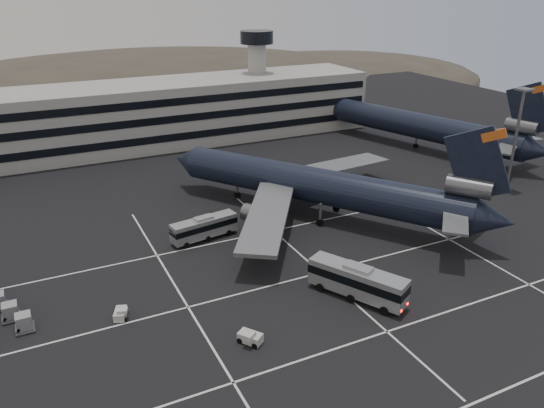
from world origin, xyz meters
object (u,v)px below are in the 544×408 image
at_px(bus_near, 357,281).
at_px(tug_a, 120,314).
at_px(trijet_main, 321,186).
at_px(bus_far, 204,227).

distance_m(bus_near, tug_a, 27.61).
bearing_deg(trijet_main, bus_far, 144.20).
relative_size(trijet_main, bus_near, 4.18).
height_order(bus_near, bus_far, bus_near).
height_order(trijet_main, bus_far, trijet_main).
bearing_deg(trijet_main, tug_a, 168.12).
relative_size(bus_far, tug_a, 4.08).
distance_m(bus_near, bus_far, 25.46).
bearing_deg(bus_near, tug_a, 134.92).
xyz_separation_m(trijet_main, bus_near, (-8.25, -22.37, -2.90)).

